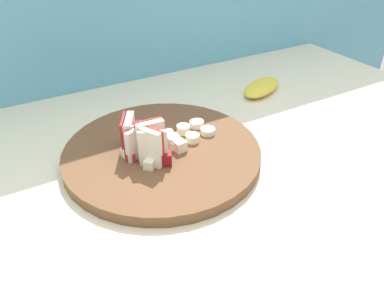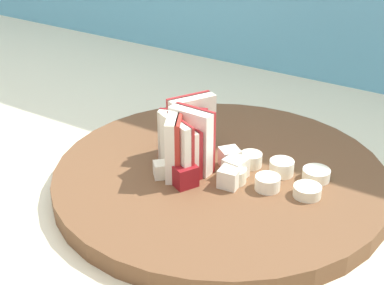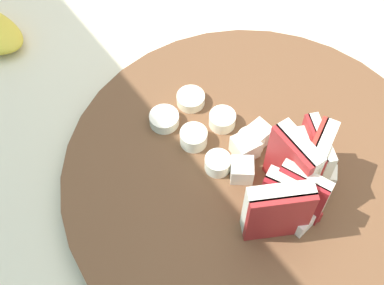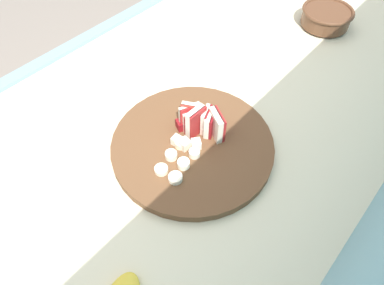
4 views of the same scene
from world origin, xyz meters
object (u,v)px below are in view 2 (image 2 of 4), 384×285
(apple_wedge_fan, at_px, (185,138))
(banana_slice_rows, at_px, (275,175))
(apple_dice_pile, at_px, (200,165))
(cutting_board, at_px, (220,178))

(apple_wedge_fan, xyz_separation_m, banana_slice_rows, (0.09, 0.02, -0.02))
(apple_wedge_fan, bearing_deg, banana_slice_rows, 11.69)
(apple_dice_pile, xyz_separation_m, banana_slice_rows, (0.07, 0.03, -0.00))
(apple_dice_pile, distance_m, banana_slice_rows, 0.08)
(apple_wedge_fan, relative_size, apple_dice_pile, 1.00)
(apple_dice_pile, bearing_deg, banana_slice_rows, 20.88)
(cutting_board, distance_m, apple_wedge_fan, 0.06)
(banana_slice_rows, bearing_deg, apple_wedge_fan, -168.31)
(cutting_board, relative_size, banana_slice_rows, 3.51)
(cutting_board, relative_size, apple_wedge_fan, 3.28)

